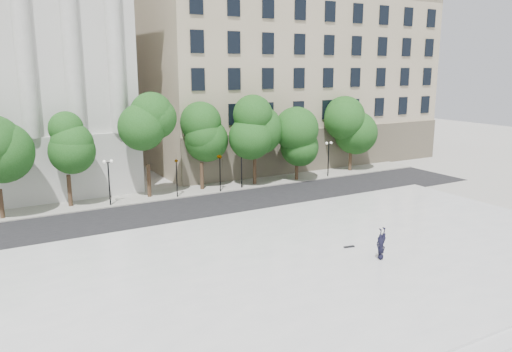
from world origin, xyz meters
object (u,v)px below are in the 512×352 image
object	(u,v)px
traffic_light_west	(176,160)
traffic_light_east	(220,154)
skateboard	(349,247)
person_lying	(381,255)

from	to	relation	value
traffic_light_west	traffic_light_east	size ratio (longest dim) A/B	0.98
traffic_light_west	skateboard	world-z (taller)	traffic_light_west
traffic_light_east	person_lying	bearing A→B (deg)	-88.65
traffic_light_west	skateboard	bearing A→B (deg)	-76.31
traffic_light_west	person_lying	bearing A→B (deg)	-77.08
traffic_light_east	person_lying	world-z (taller)	traffic_light_east
traffic_light_east	skateboard	bearing A→B (deg)	-89.43
traffic_light_east	person_lying	distance (m)	21.65
person_lying	skateboard	bearing A→B (deg)	92.36
traffic_light_west	person_lying	size ratio (longest dim) A/B	2.11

